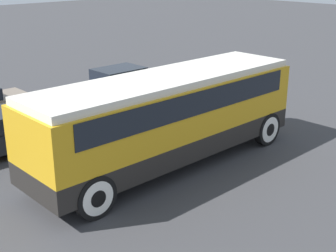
{
  "coord_description": "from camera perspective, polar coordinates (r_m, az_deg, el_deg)",
  "views": [
    {
      "loc": [
        -9.63,
        -10.16,
        6.29
      ],
      "look_at": [
        0.0,
        0.0,
        1.35
      ],
      "focal_mm": 50.0,
      "sensor_mm": 36.0,
      "label": 1
    }
  ],
  "objects": [
    {
      "name": "parked_car_far",
      "position": [
        22.87,
        -5.74,
        5.29
      ],
      "size": [
        4.4,
        1.92,
        1.46
      ],
      "color": "navy",
      "rests_on": "ground_plane"
    },
    {
      "name": "tour_bus",
      "position": [
        14.76,
        0.27,
        1.82
      ],
      "size": [
        9.61,
        2.6,
        2.99
      ],
      "color": "black",
      "rests_on": "ground_plane"
    },
    {
      "name": "ground_plane",
      "position": [
        15.35,
        -0.0,
        -4.74
      ],
      "size": [
        120.0,
        120.0,
        0.0
      ],
      "primitive_type": "plane",
      "color": "#38383A"
    }
  ]
}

